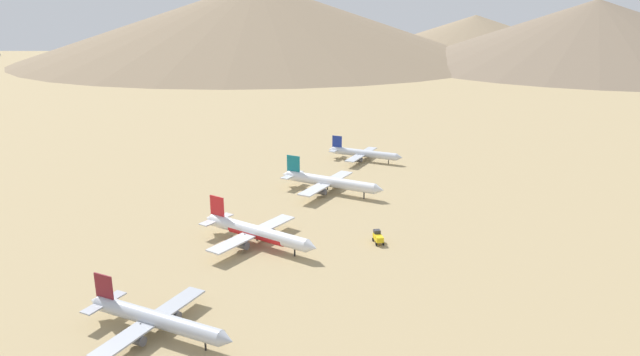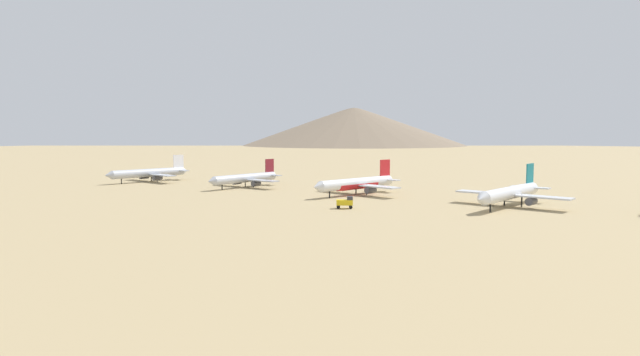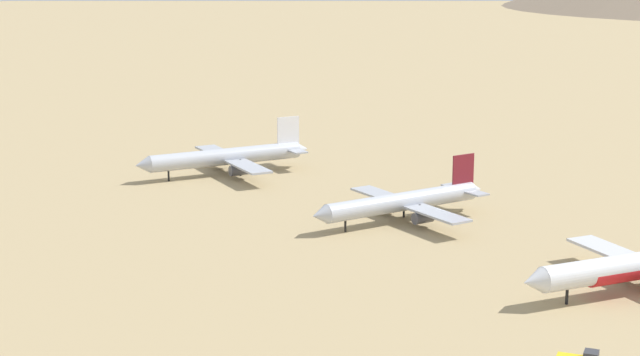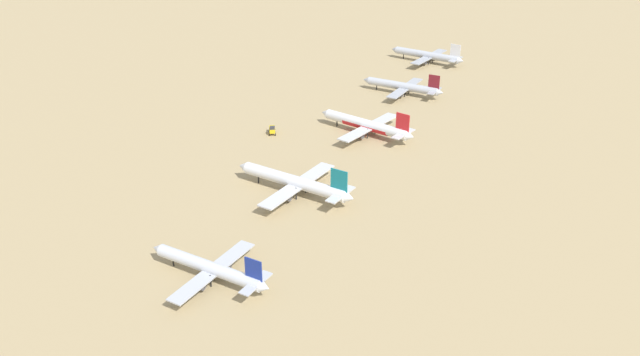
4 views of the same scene
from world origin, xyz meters
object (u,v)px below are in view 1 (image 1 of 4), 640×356
parked_jet_1 (155,319)px  parked_jet_3 (329,182)px  parked_jet_2 (256,232)px  parked_jet_4 (363,153)px  service_truck (378,237)px

parked_jet_1 → parked_jet_3: 113.82m
parked_jet_2 → parked_jet_4: 112.04m
parked_jet_4 → service_truck: parked_jet_4 is taller
parked_jet_3 → parked_jet_4: parked_jet_3 is taller
parked_jet_3 → parked_jet_2: bearing=-91.5°
parked_jet_1 → parked_jet_2: size_ratio=0.92×
parked_jet_1 → parked_jet_4: 167.01m
parked_jet_2 → service_truck: size_ratio=7.97×
parked_jet_2 → parked_jet_3: (1.58, 58.90, 0.16)m
parked_jet_2 → parked_jet_4: size_ratio=1.16×
parked_jet_2 → parked_jet_3: size_ratio=0.97×
parked_jet_2 → parked_jet_4: (-1.27, 112.03, -0.58)m
parked_jet_4 → parked_jet_2: bearing=-89.3°
parked_jet_2 → parked_jet_1: bearing=-86.3°
parked_jet_2 → parked_jet_4: parked_jet_2 is taller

